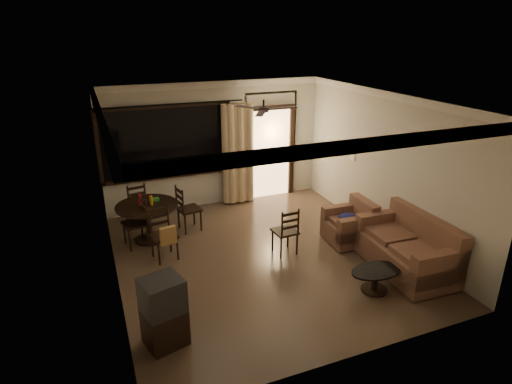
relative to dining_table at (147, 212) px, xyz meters
name	(u,v)px	position (x,y,z in m)	size (l,w,h in m)	color
ground	(263,256)	(1.78, -1.42, -0.58)	(5.50, 5.50, 0.00)	#7F6651
room_shell	(256,133)	(2.38, 0.35, 1.25)	(5.50, 6.70, 5.50)	beige
dining_table	(147,212)	(0.00, 0.00, 0.00)	(1.17, 1.17, 0.95)	black
dining_chair_west	(136,232)	(-0.25, -0.15, -0.30)	(0.49, 0.49, 0.95)	black
dining_chair_east	(189,217)	(0.82, 0.14, -0.30)	(0.49, 0.49, 0.95)	black
dining_chair_south	(165,243)	(0.15, -0.85, -0.27)	(0.49, 0.53, 0.95)	black
dining_chair_north	(136,212)	(-0.14, 0.77, -0.30)	(0.49, 0.49, 0.95)	black
tv_cabinet	(164,312)	(-0.26, -3.04, -0.10)	(0.60, 0.56, 0.95)	black
sofa	(409,249)	(3.90, -2.73, -0.20)	(1.03, 1.81, 0.94)	#492522
armchair	(351,225)	(3.58, -1.50, -0.25)	(0.84, 0.84, 0.80)	#492522
coffee_table	(376,277)	(3.00, -3.07, -0.33)	(0.84, 0.51, 0.37)	black
side_chair	(285,239)	(2.21, -1.46, -0.31)	(0.43, 0.43, 0.91)	black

